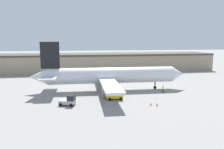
{
  "coord_description": "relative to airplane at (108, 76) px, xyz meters",
  "views": [
    {
      "loc": [
        -8.75,
        -51.12,
        12.11
      ],
      "look_at": [
        0.0,
        0.0,
        3.87
      ],
      "focal_mm": 35.0,
      "sensor_mm": 36.0,
      "label": 1
    }
  ],
  "objects": [
    {
      "name": "belt_loader_truck",
      "position": [
        0.3,
        -8.38,
        -2.7
      ],
      "size": [
        3.41,
        1.91,
        1.96
      ],
      "rotation": [
        0.0,
        0.0,
        0.05
      ],
      "color": "yellow",
      "rests_on": "ground_plane"
    },
    {
      "name": "safety_cone_near",
      "position": [
        5.99,
        -13.58,
        -3.34
      ],
      "size": [
        0.36,
        0.36,
        0.55
      ],
      "color": "#EF590F",
      "rests_on": "ground_plane"
    },
    {
      "name": "airplane",
      "position": [
        0.0,
        0.0,
        0.0
      ],
      "size": [
        37.52,
        32.09,
        11.7
      ],
      "rotation": [
        0.0,
        0.0,
        -0.03
      ],
      "color": "silver",
      "rests_on": "ground_plane"
    },
    {
      "name": "safety_cone_far",
      "position": [
        7.0,
        -14.09,
        -3.34
      ],
      "size": [
        0.36,
        0.36,
        0.55
      ],
      "color": "#EF590F",
      "rests_on": "ground_plane"
    },
    {
      "name": "baggage_tug",
      "position": [
        -9.16,
        -10.99,
        -2.71
      ],
      "size": [
        3.26,
        2.56,
        1.98
      ],
      "rotation": [
        0.0,
        0.0,
        -0.34
      ],
      "color": "#B2B2B7",
      "rests_on": "ground_plane"
    },
    {
      "name": "terminal_building",
      "position": [
        2.44,
        34.38,
        -0.19
      ],
      "size": [
        87.83,
        14.63,
        6.83
      ],
      "color": "gray",
      "rests_on": "ground_plane"
    },
    {
      "name": "ground_plane",
      "position": [
        0.94,
        -0.03,
        -3.61
      ],
      "size": [
        400.0,
        400.0,
        0.0
      ],
      "primitive_type": "plane",
      "color": "gray"
    },
    {
      "name": "ground_crew_worker",
      "position": [
        12.22,
        -4.35,
        -2.75
      ],
      "size": [
        0.35,
        0.35,
        1.61
      ],
      "rotation": [
        0.0,
        0.0,
        5.19
      ],
      "color": "#1E2338",
      "rests_on": "ground_plane"
    }
  ]
}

